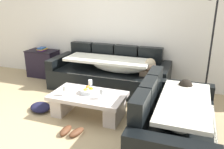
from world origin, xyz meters
The scene contains 15 objects.
ground_plane centered at (0.00, 0.00, 0.00)m, with size 14.00×14.00×0.00m, color tan.
back_wall centered at (0.00, 2.15, 1.35)m, with size 9.00×0.10×2.70m, color white.
couch_along_wall centered at (0.27, 1.63, 0.33)m, with size 2.45×0.92×0.88m.
couch_near_window centered at (1.72, 0.06, 0.33)m, with size 0.92×1.78×0.88m.
coffee_table centered at (0.32, 0.44, 0.24)m, with size 1.20×0.68×0.38m.
fruit_bowl centered at (0.30, 0.49, 0.42)m, with size 0.28×0.28×0.10m.
wine_glass_near_left centered at (-0.01, 0.27, 0.50)m, with size 0.07×0.07×0.17m.
wine_glass_near_right centered at (0.59, 0.34, 0.50)m, with size 0.07×0.07×0.17m.
wine_glass_far_back centered at (0.26, 0.64, 0.50)m, with size 0.07×0.07×0.17m.
open_magazine centered at (0.51, 0.48, 0.39)m, with size 0.28×0.21×0.01m, color white.
side_cabinet centered at (-1.56, 1.85, 0.32)m, with size 0.72×0.44×0.64m.
book_stack_on_cabinet centered at (-1.55, 1.85, 0.68)m, with size 0.18×0.23×0.07m.
floor_lamp centered at (2.06, 1.59, 1.12)m, with size 0.33×0.31×1.95m.
pair_of_shoes centered at (0.32, -0.16, 0.04)m, with size 0.33×0.29×0.09m.
crumpled_garment centered at (-0.54, 0.30, 0.06)m, with size 0.40×0.32×0.12m, color #191933.
Camera 1 is at (1.86, -2.69, 1.91)m, focal length 37.55 mm.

